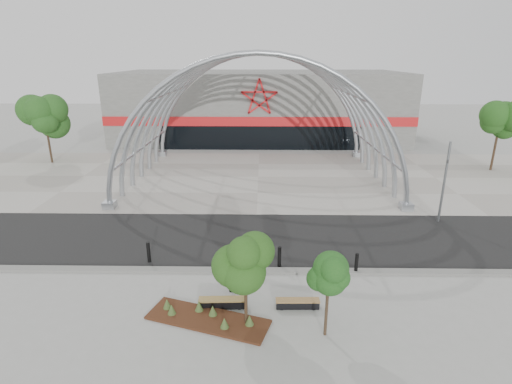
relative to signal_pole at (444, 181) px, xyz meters
The scene contains 19 objects.
ground 13.15m from the signal_pole, 151.89° to the right, with size 140.00×140.00×0.00m, color #9A9B95.
road 11.94m from the signal_pole, 167.27° to the right, with size 140.00×7.00×0.02m, color black.
forecourt 15.00m from the signal_pole, 140.29° to the left, with size 60.00×17.00×0.04m, color #9F998F.
kerb 13.25m from the signal_pole, 150.92° to the right, with size 60.00×0.50×0.12m, color slate.
arena_building 29.68m from the signal_pole, 112.53° to the left, with size 34.00×15.24×8.00m.
vault_canopy 15.00m from the signal_pole, 140.29° to the left, with size 20.80×15.80×20.36m.
planting_bed 16.74m from the signal_pole, 142.76° to the right, with size 5.05×2.91×0.51m.
signal_pole is the anchor object (origin of this frame).
street_tree_0 15.47m from the signal_pole, 138.62° to the right, with size 1.71×1.71×3.91m.
street_tree_1 13.85m from the signal_pole, 128.66° to the right, with size 1.41×1.41×3.33m.
bench_0 15.80m from the signal_pole, 144.02° to the right, with size 1.95×0.51×0.41m.
bench_1 13.44m from the signal_pole, 136.17° to the right, with size 1.81×0.43×0.38m.
bollard_0 17.65m from the signal_pole, 161.91° to the right, with size 0.17×0.17×1.09m, color black.
bollard_1 14.87m from the signal_pole, 147.11° to the right, with size 0.18×0.18×1.10m, color black.
bollard_2 13.56m from the signal_pole, 153.49° to the right, with size 0.14×0.14×0.90m, color black.
bollard_3 11.91m from the signal_pole, 150.06° to the right, with size 0.17×0.17×1.09m, color black.
bollard_4 9.33m from the signal_pole, 135.93° to the right, with size 0.16×0.16×1.01m, color black.
bg_tree_0 34.37m from the signal_pole, 156.04° to the left, with size 3.00×3.00×6.45m.
bg_tree_1 15.43m from the signal_pole, 51.06° to the left, with size 2.70×2.70×5.91m.
Camera 1 is at (0.35, -17.11, 9.83)m, focal length 28.00 mm.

